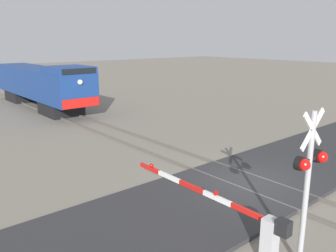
% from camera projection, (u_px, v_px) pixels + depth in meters
% --- Properties ---
extents(ground_plane, '(160.00, 160.00, 0.00)m').
position_uv_depth(ground_plane, '(249.00, 185.00, 14.15)').
color(ground_plane, gray).
extents(rail_track_left, '(0.08, 80.00, 0.15)m').
position_uv_depth(rail_track_left, '(238.00, 188.00, 13.69)').
color(rail_track_left, '#59544C').
rests_on(rail_track_left, ground_plane).
extents(rail_track_right, '(0.08, 80.00, 0.15)m').
position_uv_depth(rail_track_right, '(260.00, 178.00, 14.59)').
color(rail_track_right, '#59544C').
rests_on(rail_track_right, ground_plane).
extents(road_surface, '(36.00, 5.11, 0.15)m').
position_uv_depth(road_surface, '(249.00, 183.00, 14.14)').
color(road_surface, '#2D2D30').
rests_on(road_surface, ground_plane).
extents(locomotive, '(2.94, 15.68, 3.83)m').
position_uv_depth(locomotive, '(40.00, 84.00, 29.89)').
color(locomotive, black).
rests_on(locomotive, ground_plane).
extents(crossing_signal, '(1.18, 0.33, 4.11)m').
position_uv_depth(crossing_signal, '(309.00, 173.00, 8.47)').
color(crossing_signal, '#ADADB2').
rests_on(crossing_signal, ground_plane).
extents(crossing_gate, '(0.36, 6.12, 1.38)m').
position_uv_depth(crossing_gate, '(245.00, 221.00, 9.58)').
color(crossing_gate, silver).
rests_on(crossing_gate, ground_plane).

